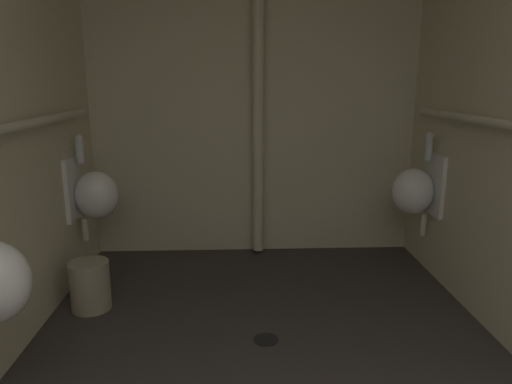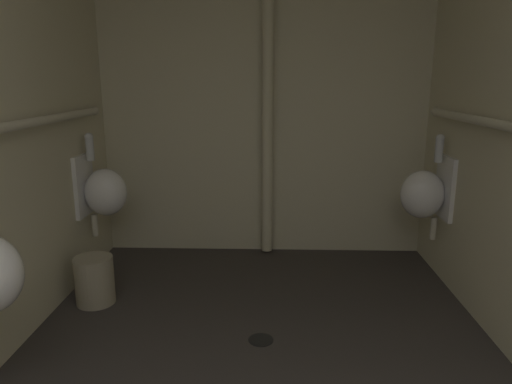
# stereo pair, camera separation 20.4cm
# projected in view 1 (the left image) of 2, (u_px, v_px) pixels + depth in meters

# --- Properties ---
(wall_back) EXTENTS (2.71, 0.06, 2.65)m
(wall_back) POSITION_uv_depth(u_px,v_px,m) (254.00, 90.00, 3.73)
(wall_back) COLOR beige
(wall_back) RESTS_ON ground
(urinal_left_far) EXTENTS (0.32, 0.30, 0.76)m
(urinal_left_far) POSITION_uv_depth(u_px,v_px,m) (93.00, 193.00, 3.29)
(urinal_left_far) COLOR white
(urinal_right_mid) EXTENTS (0.32, 0.30, 0.76)m
(urinal_right_mid) POSITION_uv_depth(u_px,v_px,m) (416.00, 190.00, 3.39)
(urinal_right_mid) COLOR white
(standpipe_back_wall) EXTENTS (0.09, 0.09, 2.60)m
(standpipe_back_wall) POSITION_uv_depth(u_px,v_px,m) (258.00, 90.00, 3.62)
(standpipe_back_wall) COLOR beige
(standpipe_back_wall) RESTS_ON ground
(floor_drain) EXTENTS (0.14, 0.14, 0.01)m
(floor_drain) POSITION_uv_depth(u_px,v_px,m) (266.00, 339.00, 2.62)
(floor_drain) COLOR black
(floor_drain) RESTS_ON ground
(waste_bin) EXTENTS (0.24, 0.24, 0.31)m
(waste_bin) POSITION_uv_depth(u_px,v_px,m) (90.00, 285.00, 2.94)
(waste_bin) COLOR #9E937A
(waste_bin) RESTS_ON ground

